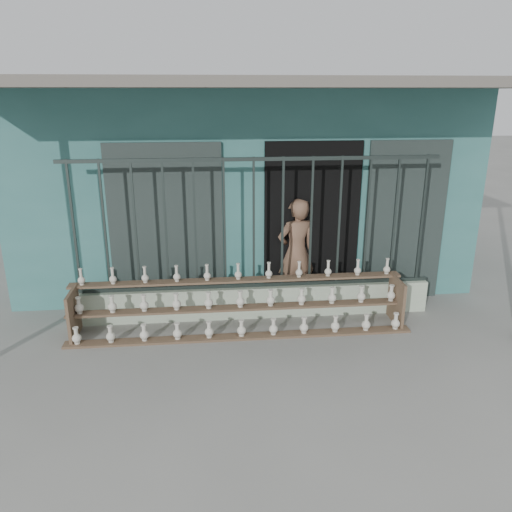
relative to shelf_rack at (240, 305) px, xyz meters
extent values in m
plane|color=slate|center=(0.23, -0.89, -0.36)|extent=(60.00, 60.00, 0.00)
cube|color=#326B68|center=(0.23, 3.41, 1.24)|extent=(7.00, 5.00, 3.20)
cube|color=black|center=(1.13, 0.93, 0.84)|extent=(1.40, 0.12, 2.40)
cube|color=#1F2A28|center=(-0.97, 0.89, 0.84)|extent=(1.60, 0.08, 2.40)
cube|color=#1F2A28|center=(2.53, 0.89, 0.84)|extent=(1.20, 0.08, 2.40)
cube|color=#59544C|center=(0.23, 0.31, 2.79)|extent=(7.40, 2.00, 0.12)
cube|color=#AEC0A4|center=(0.23, 0.41, -0.13)|extent=(5.00, 0.20, 0.45)
cube|color=#283330|center=(-2.12, 0.41, 0.99)|extent=(0.03, 0.03, 1.80)
cube|color=#283330|center=(-1.73, 0.41, 0.99)|extent=(0.03, 0.03, 1.80)
cube|color=#283330|center=(-1.34, 0.41, 0.99)|extent=(0.03, 0.03, 1.80)
cube|color=#283330|center=(-0.95, 0.41, 0.99)|extent=(0.03, 0.03, 1.80)
cube|color=#283330|center=(-0.56, 0.41, 0.99)|extent=(0.03, 0.03, 1.80)
cube|color=#283330|center=(-0.17, 0.41, 0.99)|extent=(0.03, 0.03, 1.80)
cube|color=#283330|center=(0.23, 0.41, 0.99)|extent=(0.03, 0.03, 1.80)
cube|color=#283330|center=(0.62, 0.41, 0.99)|extent=(0.03, 0.03, 1.80)
cube|color=#283330|center=(1.01, 0.41, 0.99)|extent=(0.03, 0.03, 1.80)
cube|color=#283330|center=(1.40, 0.41, 0.99)|extent=(0.03, 0.03, 1.80)
cube|color=#283330|center=(1.79, 0.41, 0.99)|extent=(0.03, 0.03, 1.80)
cube|color=#283330|center=(2.18, 0.41, 0.99)|extent=(0.03, 0.03, 1.80)
cube|color=#283330|center=(2.58, 0.41, 0.99)|extent=(0.03, 0.03, 1.80)
cube|color=#283330|center=(0.23, 0.41, 1.86)|extent=(5.00, 0.04, 0.05)
cube|color=#283330|center=(0.23, 0.41, 0.12)|extent=(5.00, 0.04, 0.05)
cube|color=brown|center=(0.00, -0.24, -0.34)|extent=(4.50, 0.18, 0.03)
cube|color=brown|center=(0.00, 0.01, -0.04)|extent=(4.50, 0.18, 0.03)
cube|color=brown|center=(0.00, 0.26, 0.26)|extent=(4.50, 0.18, 0.03)
cube|color=brown|center=(-2.15, 0.01, -0.04)|extent=(0.04, 0.55, 0.64)
cube|color=brown|center=(2.15, 0.01, -0.04)|extent=(0.04, 0.55, 0.64)
imported|color=brown|center=(0.89, 0.81, 0.44)|extent=(0.66, 0.52, 1.61)
camera|label=1|loc=(-0.40, -6.05, 2.69)|focal=35.00mm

